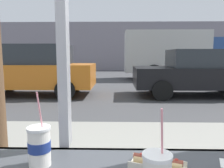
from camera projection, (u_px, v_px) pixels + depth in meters
name	position (u px, v px, depth m)	size (l,w,h in m)	color
ground_plane	(111.00, 89.00, 9.16)	(60.00, 60.00, 0.00)	#424244
sidewalk_strip	(95.00, 161.00, 2.81)	(16.00, 2.80, 0.16)	gray
building_facade_far	(114.00, 47.00, 20.34)	(28.00, 1.20, 4.33)	gray
soda_cup_left	(39.00, 146.00, 0.95)	(0.10, 0.10, 0.33)	white
hotdog_tray_near	(157.00, 163.00, 0.94)	(0.26, 0.17, 0.05)	beige
parked_car_orange	(35.00, 70.00, 7.70)	(4.21, 1.95, 1.77)	orange
parked_car_black	(197.00, 72.00, 7.58)	(4.21, 1.96, 1.60)	black
box_truck	(178.00, 53.00, 12.66)	(6.32, 2.44, 2.73)	beige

